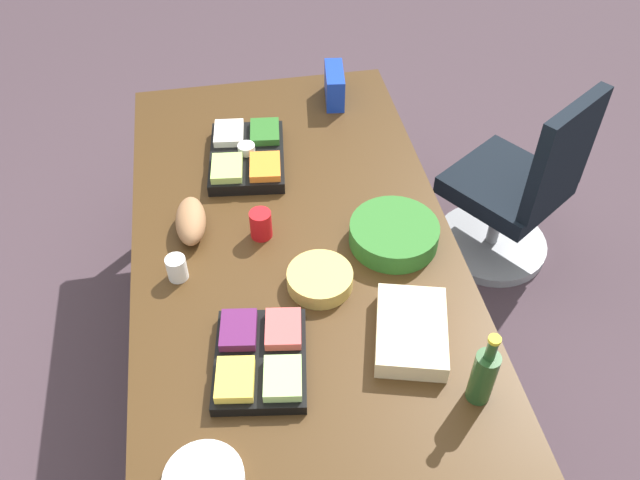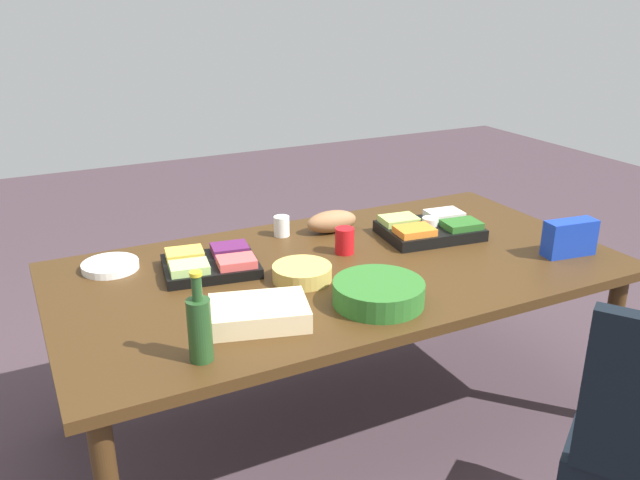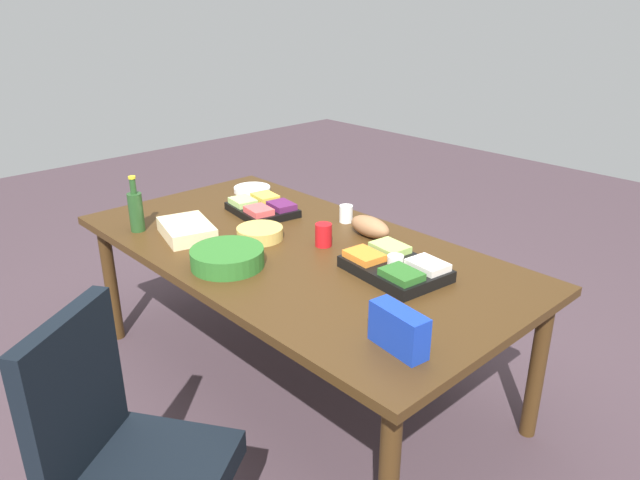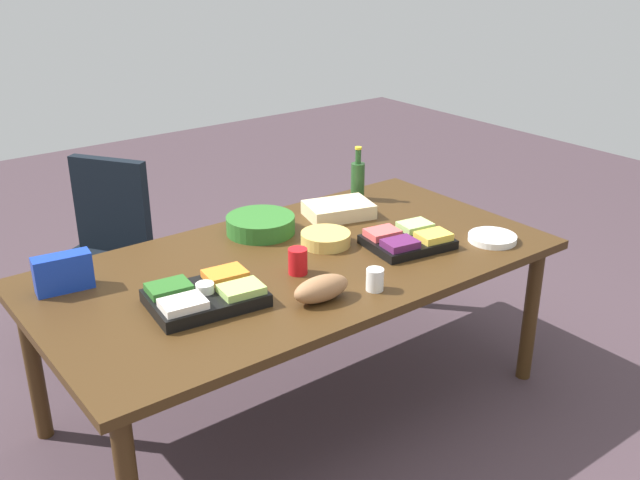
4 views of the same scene
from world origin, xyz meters
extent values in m
plane|color=#45343C|center=(0.00, 0.00, 0.00)|extent=(10.00, 10.00, 0.00)
cube|color=#412A12|center=(0.00, 0.00, 0.73)|extent=(2.24, 1.17, 0.04)
cylinder|color=#412A12|center=(-1.03, -0.49, 0.35)|extent=(0.07, 0.07, 0.71)
cylinder|color=#412A12|center=(1.03, -0.49, 0.35)|extent=(0.07, 0.07, 0.71)
cylinder|color=#412A12|center=(-1.03, 0.49, 0.35)|extent=(0.07, 0.07, 0.71)
cylinder|color=gray|center=(0.53, -1.08, 0.03)|extent=(0.56, 0.56, 0.05)
cylinder|color=gray|center=(0.53, -1.08, 0.23)|extent=(0.06, 0.06, 0.37)
cube|color=black|center=(0.53, -1.08, 0.42)|extent=(0.67, 0.67, 0.09)
cube|color=black|center=(0.35, -1.20, 0.72)|extent=(0.29, 0.39, 0.51)
cube|color=black|center=(0.51, 0.12, 0.77)|extent=(0.45, 0.35, 0.05)
cube|color=orange|center=(0.39, 0.06, 0.81)|extent=(0.17, 0.14, 0.03)
cube|color=#2A6323|center=(0.62, 0.03, 0.81)|extent=(0.17, 0.14, 0.03)
cube|color=#A7CD64|center=(0.41, 0.21, 0.81)|extent=(0.17, 0.14, 0.03)
cube|color=silver|center=(0.64, 0.18, 0.81)|extent=(0.17, 0.14, 0.03)
cylinder|color=white|center=(0.51, 0.12, 0.81)|extent=(0.08, 0.08, 0.04)
cylinder|color=#D4B356|center=(-0.20, -0.06, 0.78)|extent=(0.25, 0.25, 0.06)
cylinder|color=#244A21|center=(-0.71, -0.44, 0.84)|extent=(0.09, 0.09, 0.20)
cylinder|color=#244A21|center=(-0.71, -0.44, 0.98)|extent=(0.04, 0.04, 0.08)
cylinder|color=gold|center=(-0.71, -0.44, 1.03)|extent=(0.04, 0.04, 0.01)
cylinder|color=red|center=(0.08, 0.11, 0.80)|extent=(0.09, 0.09, 0.11)
cube|color=black|center=(-0.48, 0.18, 0.77)|extent=(0.40, 0.33, 0.04)
cube|color=#B0DA7B|center=(-0.58, 0.12, 0.80)|extent=(0.16, 0.13, 0.03)
cube|color=#DF5352|center=(-0.40, 0.10, 0.80)|extent=(0.16, 0.13, 0.03)
cube|color=yellow|center=(-0.56, 0.26, 0.80)|extent=(0.16, 0.13, 0.03)
cube|color=#581D50|center=(-0.38, 0.24, 0.80)|extent=(0.16, 0.13, 0.03)
cylinder|color=white|center=(-0.83, 0.37, 0.76)|extent=(0.28, 0.28, 0.03)
cylinder|color=white|center=(-0.08, 0.42, 0.79)|extent=(0.09, 0.09, 0.09)
cylinder|color=#2C6B26|center=(-0.04, -0.36, 0.79)|extent=(0.38, 0.38, 0.08)
ellipsoid|color=#9A6A45|center=(0.15, 0.36, 0.80)|extent=(0.24, 0.12, 0.10)
cube|color=#1738B2|center=(0.90, -0.32, 0.82)|extent=(0.23, 0.11, 0.15)
cube|color=beige|center=(-0.47, -0.30, 0.78)|extent=(0.37, 0.30, 0.07)
camera|label=1|loc=(-1.66, 0.21, 2.48)|focal=37.30mm
camera|label=2|loc=(-1.15, -2.11, 1.78)|focal=36.65mm
camera|label=3|loc=(1.96, -1.68, 1.85)|focal=33.28mm
camera|label=4|loc=(1.65, 2.32, 2.04)|focal=40.62mm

